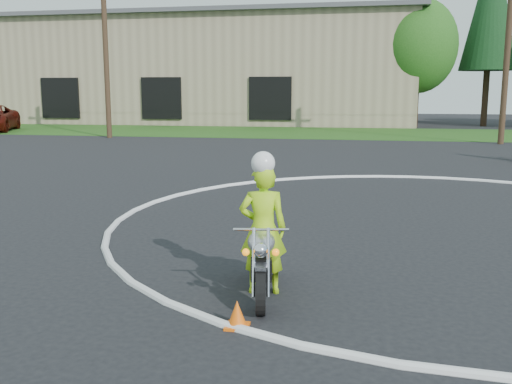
# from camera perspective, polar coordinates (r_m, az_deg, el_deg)

# --- Properties ---
(ground) EXTENTS (120.00, 120.00, 0.00)m
(ground) POSITION_cam_1_polar(r_m,az_deg,el_deg) (8.37, 19.57, -7.69)
(ground) COLOR black
(ground) RESTS_ON ground
(grass_strip) EXTENTS (120.00, 10.00, 0.02)m
(grass_strip) POSITION_cam_1_polar(r_m,az_deg,el_deg) (35.00, 13.13, 5.72)
(grass_strip) COLOR #1E4714
(grass_strip) RESTS_ON ground
(primary_motorcycle) EXTENTS (0.63, 1.80, 0.95)m
(primary_motorcycle) POSITION_cam_1_polar(r_m,az_deg,el_deg) (6.94, 0.57, -6.73)
(primary_motorcycle) COLOR black
(primary_motorcycle) RESTS_ON ground
(rider_primary_grp) EXTENTS (0.64, 0.48, 1.76)m
(rider_primary_grp) POSITION_cam_1_polar(r_m,az_deg,el_deg) (6.97, 0.70, -3.36)
(rider_primary_grp) COLOR #A6DE17
(rider_primary_grp) RESTS_ON ground
(warehouse) EXTENTS (41.00, 17.00, 8.30)m
(warehouse) POSITION_cam_1_polar(r_m,az_deg,el_deg) (50.74, -8.44, 11.80)
(warehouse) COLOR tan
(warehouse) RESTS_ON ground
(utility_poles) EXTENTS (41.60, 1.12, 10.00)m
(utility_poles) POSITION_cam_1_polar(r_m,az_deg,el_deg) (29.70, 23.96, 14.44)
(utility_poles) COLOR #473321
(utility_poles) RESTS_ON ground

